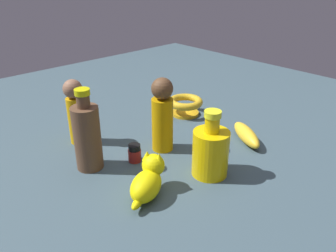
% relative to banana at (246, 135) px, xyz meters
% --- Properties ---
extents(ground, '(2.00, 2.00, 0.00)m').
position_rel_banana_xyz_m(ground, '(0.20, -0.12, -0.02)').
color(ground, '#384C56').
extents(banana, '(0.12, 0.15, 0.04)m').
position_rel_banana_xyz_m(banana, '(0.00, 0.00, 0.00)').
color(banana, gold).
rests_on(banana, ground).
extents(bottle_tall, '(0.07, 0.07, 0.21)m').
position_rel_banana_xyz_m(bottle_tall, '(0.41, -0.19, 0.07)').
color(bottle_tall, brown).
rests_on(bottle_tall, ground).
extents(person_figure_child, '(0.08, 0.08, 0.21)m').
position_rel_banana_xyz_m(person_figure_child, '(0.21, -0.14, 0.08)').
color(person_figure_child, '#C18A04').
rests_on(person_figure_child, ground).
extents(cat_figurine, '(0.13, 0.10, 0.09)m').
position_rel_banana_xyz_m(cat_figurine, '(0.38, -0.00, 0.02)').
color(cat_figurine, yellow).
rests_on(cat_figurine, ground).
extents(person_figure_adult, '(0.06, 0.06, 0.19)m').
position_rel_banana_xyz_m(person_figure_adult, '(0.36, -0.34, 0.08)').
color(person_figure_adult, '#D69B0B').
rests_on(person_figure_adult, ground).
extents(bowl, '(0.12, 0.12, 0.06)m').
position_rel_banana_xyz_m(bowl, '(-0.01, -0.26, 0.02)').
color(bowl, gold).
rests_on(bowl, ground).
extents(bottle_short, '(0.09, 0.09, 0.17)m').
position_rel_banana_xyz_m(bottle_short, '(0.21, 0.04, 0.04)').
color(bottle_short, '#E3B908').
rests_on(bottle_short, ground).
extents(nail_polish_jar, '(0.04, 0.04, 0.05)m').
position_rel_banana_xyz_m(nail_polish_jar, '(0.31, -0.14, 0.00)').
color(nail_polish_jar, maroon).
rests_on(nail_polish_jar, ground).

